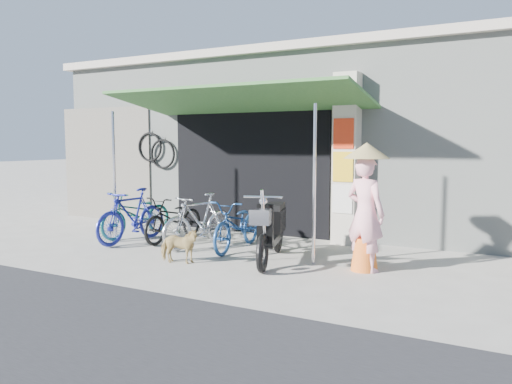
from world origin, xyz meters
The scene contains 13 objects.
ground centered at (0.00, 0.00, 0.00)m, with size 80.00×80.00×0.00m, color #ABA69A.
bicycle_shop centered at (0.00, 5.09, 1.83)m, with size 12.30×5.30×3.66m.
shop_pillar centered at (0.85, 2.45, 1.50)m, with size 0.42×0.44×3.00m.
awning centered at (-0.90, 1.63, 2.51)m, with size 4.60×1.88×2.72m.
neighbour_left centered at (-5.00, 2.59, 1.30)m, with size 2.60×0.06×2.60m, color #6B665B.
bike_teal centered at (-2.90, 1.22, 0.44)m, with size 0.58×1.66×0.87m, color #186F60.
bike_blue centered at (-2.59, 0.73, 0.49)m, with size 0.46×1.61×0.97m, color navy.
bike_black centered at (-1.99, 1.20, 0.42)m, with size 0.55×1.58×0.83m, color black.
bike_silver centered at (-1.27, 0.94, 0.47)m, with size 0.44×1.55×0.93m, color silver.
bike_navy centered at (-0.58, 1.07, 0.43)m, with size 0.57×1.63×0.86m, color navy.
street_dog centered at (-0.88, -0.17, 0.26)m, with size 0.29×0.63×0.53m, color #977150.
moped centered at (0.27, 0.62, 0.49)m, with size 0.75×1.85×1.07m.
nun centered at (1.68, 0.72, 0.89)m, with size 0.68×0.64×1.80m.
Camera 1 is at (3.54, -6.09, 1.79)m, focal length 35.00 mm.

